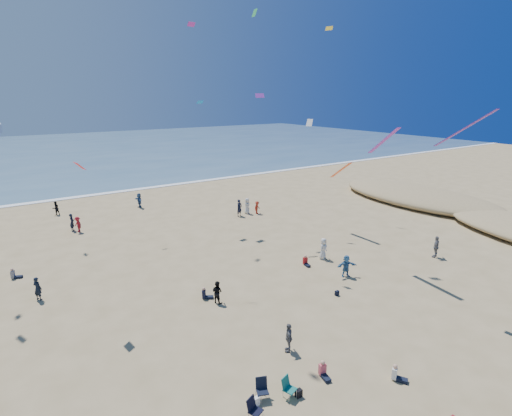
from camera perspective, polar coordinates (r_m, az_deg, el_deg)
ground at (r=20.75m, az=8.61°, el=-23.98°), size 220.00×220.00×0.00m
ocean at (r=107.82m, az=-28.16°, el=6.95°), size 220.00×100.00×0.06m
surf_line at (r=59.02m, az=-22.35°, el=1.71°), size 220.00×1.20×0.08m
standing_flyers at (r=36.40m, az=-5.20°, el=-4.13°), size 29.64×44.95×1.94m
seated_group at (r=26.23m, az=-3.51°, el=-13.43°), size 20.60×23.98×0.84m
chair_cluster at (r=19.38m, az=1.96°, el=-25.25°), size 2.77×1.58×1.00m
white_tote at (r=19.57m, az=-0.06°, el=-25.93°), size 0.35×0.20×0.40m
black_backpack at (r=20.06m, az=6.11°, el=-24.83°), size 0.30×0.22×0.38m
navy_bag at (r=28.47m, az=11.49°, el=-11.82°), size 0.28×0.18×0.34m
kites_aloft at (r=32.27m, az=2.71°, el=18.79°), size 40.21×38.70×26.95m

